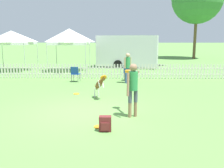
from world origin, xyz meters
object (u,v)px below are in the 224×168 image
object	(u,v)px
spectator_standing	(128,65)
leaping_dog	(100,84)
folding_chair_center	(75,73)
backpack_on_grass	(105,124)
folding_chair_blue_left	(128,71)
frisbee_near_handler	(99,127)
frisbee_near_dog	(76,94)
canopy_tent_secondary	(11,38)
equipment_trailer	(128,51)
handler_person	(133,84)
canopy_tent_main	(69,37)

from	to	relation	value
spectator_standing	leaping_dog	bearing A→B (deg)	45.97
folding_chair_center	backpack_on_grass	bearing A→B (deg)	114.12
folding_chair_blue_left	frisbee_near_handler	bearing A→B (deg)	89.03
folding_chair_center	frisbee_near_dog	bearing A→B (deg)	109.04
frisbee_near_dog	folding_chair_blue_left	world-z (taller)	folding_chair_blue_left
frisbee_near_handler	backpack_on_grass	size ratio (longest dim) A/B	0.64
canopy_tent_secondary	equipment_trailer	world-z (taller)	canopy_tent_secondary
handler_person	frisbee_near_dog	size ratio (longest dim) A/B	6.40
backpack_on_grass	leaping_dog	bearing A→B (deg)	96.32
handler_person	leaping_dog	world-z (taller)	handler_person
frisbee_near_handler	canopy_tent_secondary	world-z (taller)	canopy_tent_secondary
frisbee_near_dog	folding_chair_center	bearing A→B (deg)	100.23
leaping_dog	folding_chair_blue_left	bearing A→B (deg)	-133.93
folding_chair_blue_left	canopy_tent_secondary	size ratio (longest dim) A/B	0.32
leaping_dog	backpack_on_grass	size ratio (longest dim) A/B	2.58
folding_chair_blue_left	canopy_tent_main	bearing A→B (deg)	-38.55
frisbee_near_dog	equipment_trailer	bearing A→B (deg)	75.32
handler_person	folding_chair_center	distance (m)	6.70
folding_chair_center	handler_person	bearing A→B (deg)	123.48
handler_person	frisbee_near_dog	world-z (taller)	handler_person
frisbee_near_dog	spectator_standing	distance (m)	3.71
canopy_tent_secondary	spectator_standing	distance (m)	9.73
frisbee_near_handler	folding_chair_blue_left	xyz separation A→B (m)	(1.10, 7.53, 0.55)
equipment_trailer	folding_chair_blue_left	bearing A→B (deg)	-80.31
leaping_dog	frisbee_near_handler	size ratio (longest dim) A/B	4.02
frisbee_near_dog	leaping_dog	bearing A→B (deg)	-36.93
handler_person	frisbee_near_handler	xyz separation A→B (m)	(-0.97, -0.99, -1.03)
frisbee_near_dog	spectator_standing	size ratio (longest dim) A/B	0.16
folding_chair_center	canopy_tent_main	xyz separation A→B (m)	(-1.15, 4.67, 1.97)
handler_person	canopy_tent_main	xyz separation A→B (m)	(-3.94, 10.74, 1.45)
backpack_on_grass	equipment_trailer	size ratio (longest dim) A/B	0.07
backpack_on_grass	folding_chair_center	distance (m)	7.61
canopy_tent_secondary	leaping_dog	bearing A→B (deg)	-50.48
frisbee_near_dog	folding_chair_blue_left	distance (m)	4.23
frisbee_near_handler	equipment_trailer	distance (m)	14.19
canopy_tent_main	equipment_trailer	distance (m)	5.02
folding_chair_center	spectator_standing	bearing A→B (deg)	-176.56
frisbee_near_dog	canopy_tent_main	size ratio (longest dim) A/B	0.08
folding_chair_blue_left	equipment_trailer	xyz separation A→B (m)	(0.24, 6.53, 0.81)
folding_chair_blue_left	folding_chair_center	bearing A→B (deg)	16.53
handler_person	equipment_trailer	world-z (taller)	equipment_trailer
frisbee_near_dog	folding_chair_center	world-z (taller)	folding_chair_center
canopy_tent_main	equipment_trailer	bearing A→B (deg)	28.37
canopy_tent_main	equipment_trailer	world-z (taller)	canopy_tent_main
leaping_dog	backpack_on_grass	world-z (taller)	leaping_dog
frisbee_near_dog	canopy_tent_secondary	xyz separation A→B (m)	(-5.92, 7.67, 2.40)
leaping_dog	canopy_tent_main	distance (m)	9.11
leaping_dog	backpack_on_grass	xyz separation A→B (m)	(0.39, -3.54, -0.42)
frisbee_near_dog	folding_chair_blue_left	bearing A→B (deg)	55.46
frisbee_near_handler	spectator_standing	world-z (taller)	spectator_standing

